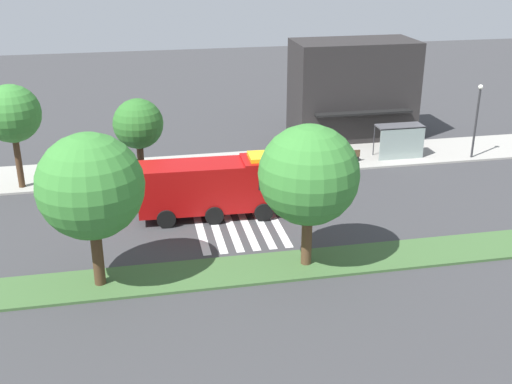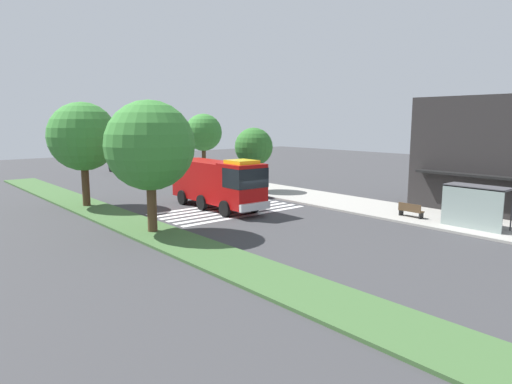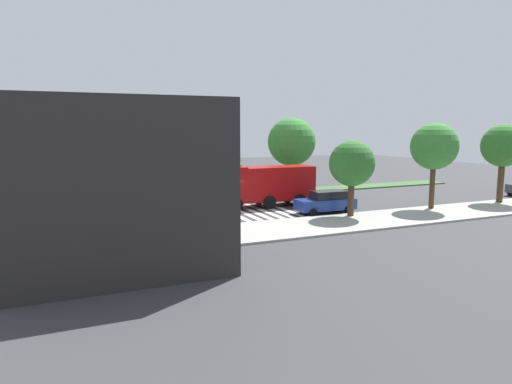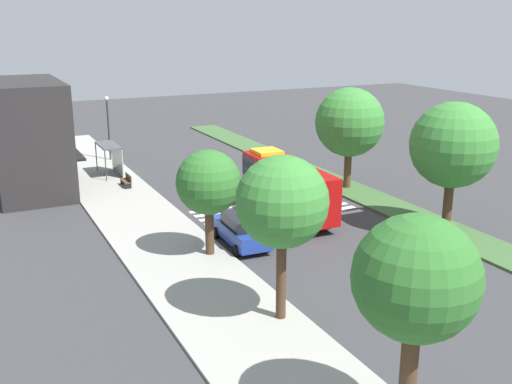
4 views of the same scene
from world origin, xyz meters
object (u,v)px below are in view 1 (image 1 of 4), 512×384
(fire_truck, at_px, (219,184))
(sidewalk_tree_west, at_px, (12,114))
(sidewalk_tree_center, at_px, (138,124))
(street_lamp, at_px, (477,115))
(parked_car_mid, at_px, (154,178))
(bench_near_shelter, at_px, (349,155))
(median_tree_far_west, at_px, (90,187))
(median_tree_west, at_px, (309,175))
(bus_stop_shelter, at_px, (401,136))

(fire_truck, relative_size, sidewalk_tree_west, 1.32)
(sidewalk_tree_center, bearing_deg, street_lamp, -0.93)
(parked_car_mid, height_order, sidewalk_tree_west, sidewalk_tree_west)
(bench_near_shelter, relative_size, street_lamp, 0.29)
(median_tree_far_west, height_order, median_tree_west, median_tree_far_west)
(bench_near_shelter, xyz_separation_m, median_tree_west, (-7.37, -14.60, 4.37))
(fire_truck, distance_m, street_lamp, 21.30)
(fire_truck, relative_size, median_tree_west, 1.25)
(fire_truck, distance_m, sidewalk_tree_center, 8.47)
(street_lamp, bearing_deg, fire_truck, -162.09)
(bench_near_shelter, distance_m, median_tree_far_west, 23.39)
(median_tree_far_west, bearing_deg, sidewalk_tree_center, 79.99)
(parked_car_mid, bearing_deg, sidewalk_tree_west, 168.15)
(sidewalk_tree_west, height_order, sidewalk_tree_center, sidewalk_tree_west)
(parked_car_mid, relative_size, median_tree_west, 0.65)
(parked_car_mid, bearing_deg, sidewalk_tree_center, 111.64)
(parked_car_mid, distance_m, median_tree_west, 14.38)
(fire_truck, xyz_separation_m, parked_car_mid, (-3.66, 4.74, -1.10))
(street_lamp, xyz_separation_m, median_tree_far_west, (-27.13, -13.64, 1.71))
(fire_truck, bearing_deg, parked_car_mid, 129.48)
(parked_car_mid, distance_m, bench_near_shelter, 14.71)
(bench_near_shelter, bearing_deg, fire_truck, -145.20)
(sidewalk_tree_west, bearing_deg, parked_car_mid, -14.18)
(parked_car_mid, xyz_separation_m, bus_stop_shelter, (18.44, 2.77, 0.98))
(parked_car_mid, height_order, bus_stop_shelter, bus_stop_shelter)
(sidewalk_tree_center, bearing_deg, fire_truck, -57.44)
(bench_near_shelter, bearing_deg, sidewalk_tree_center, -177.89)
(fire_truck, bearing_deg, street_lamp, 19.71)
(fire_truck, xyz_separation_m, street_lamp, (20.22, 6.54, 1.46))
(sidewalk_tree_west, xyz_separation_m, sidewalk_tree_center, (7.92, 0.00, -1.12))
(fire_truck, height_order, street_lamp, street_lamp)
(fire_truck, bearing_deg, bus_stop_shelter, 28.73)
(bus_stop_shelter, distance_m, street_lamp, 5.75)
(median_tree_far_west, distance_m, median_tree_west, 10.32)
(parked_car_mid, height_order, bench_near_shelter, parked_car_mid)
(bus_stop_shelter, distance_m, sidewalk_tree_center, 19.34)
(bench_near_shelter, bearing_deg, median_tree_far_west, -140.47)
(fire_truck, bearing_deg, median_tree_west, -62.55)
(street_lamp, distance_m, sidewalk_tree_west, 32.62)
(bus_stop_shelter, height_order, median_tree_far_west, median_tree_far_west)
(bus_stop_shelter, xyz_separation_m, bench_near_shelter, (-4.00, -0.01, -1.30))
(sidewalk_tree_center, distance_m, median_tree_far_west, 14.30)
(median_tree_west, bearing_deg, bus_stop_shelter, 52.11)
(sidewalk_tree_center, xyz_separation_m, median_tree_far_west, (-2.48, -14.04, 1.16))
(bus_stop_shelter, bearing_deg, sidewalk_tree_west, -178.79)
(sidewalk_tree_west, bearing_deg, fire_truck, -29.31)
(bus_stop_shelter, height_order, sidewalk_tree_center, sidewalk_tree_center)
(bus_stop_shelter, distance_m, bench_near_shelter, 4.20)
(fire_truck, relative_size, sidewalk_tree_center, 1.63)
(bus_stop_shelter, height_order, street_lamp, street_lamp)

